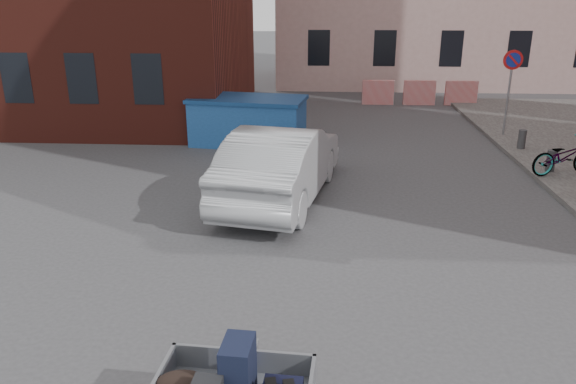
{
  "coord_description": "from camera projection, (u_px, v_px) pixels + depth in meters",
  "views": [
    {
      "loc": [
        0.11,
        -8.45,
        4.46
      ],
      "look_at": [
        -0.43,
        0.9,
        1.1
      ],
      "focal_mm": 35.0,
      "sensor_mm": 36.0,
      "label": 1
    }
  ],
  "objects": [
    {
      "name": "no_parking_sign",
      "position": [
        511.0,
        75.0,
        17.36
      ],
      "size": [
        0.6,
        0.09,
        2.65
      ],
      "color": "gray",
      "rests_on": "sidewalk"
    },
    {
      "name": "ground",
      "position": [
        310.0,
        272.0,
        9.45
      ],
      "size": [
        120.0,
        120.0,
        0.0
      ],
      "primitive_type": "plane",
      "color": "#38383A",
      "rests_on": "ground"
    },
    {
      "name": "bicycle",
      "position": [
        564.0,
        156.0,
        13.93
      ],
      "size": [
        1.9,
        1.13,
        0.94
      ],
      "primitive_type": "imported",
      "rotation": [
        0.0,
        0.0,
        1.87
      ],
      "color": "black",
      "rests_on": "sidewalk"
    },
    {
      "name": "dumpster",
      "position": [
        248.0,
        121.0,
        17.13
      ],
      "size": [
        3.66,
        2.26,
        1.44
      ],
      "rotation": [
        0.0,
        0.0,
        -0.15
      ],
      "color": "#21549D",
      "rests_on": "ground"
    },
    {
      "name": "silver_car",
      "position": [
        281.0,
        163.0,
        12.52
      ],
      "size": [
        2.72,
        5.35,
        1.68
      ],
      "primitive_type": "imported",
      "rotation": [
        0.0,
        0.0,
        2.95
      ],
      "color": "#A0A3A8",
      "rests_on": "ground"
    },
    {
      "name": "barriers",
      "position": [
        419.0,
        93.0,
        23.15
      ],
      "size": [
        4.7,
        0.18,
        1.0
      ],
      "color": "red",
      "rests_on": "ground"
    }
  ]
}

